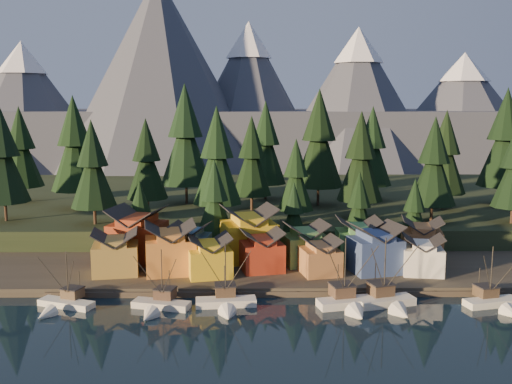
{
  "coord_description": "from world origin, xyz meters",
  "views": [
    {
      "loc": [
        -4.31,
        -80.38,
        33.29
      ],
      "look_at": [
        -3.24,
        30.0,
        16.19
      ],
      "focal_mm": 40.0,
      "sensor_mm": 36.0,
      "label": 1
    }
  ],
  "objects_px": {
    "boat_5": "(389,293)",
    "boat_1": "(158,298)",
    "boat_2": "(226,295)",
    "house_back_0": "(138,233)",
    "boat_4": "(348,294)",
    "boat_0": "(61,298)",
    "house_front_0": "(115,251)",
    "house_front_1": "(170,246)",
    "house_back_1": "(190,243)",
    "boat_6": "(497,295)"
  },
  "relations": [
    {
      "from": "boat_5",
      "to": "boat_1",
      "type": "bearing_deg",
      "value": 165.4
    },
    {
      "from": "boat_2",
      "to": "boat_5",
      "type": "relative_size",
      "value": 0.92
    },
    {
      "from": "house_back_0",
      "to": "boat_4",
      "type": "bearing_deg",
      "value": -18.59
    },
    {
      "from": "boat_0",
      "to": "house_front_0",
      "type": "height_order",
      "value": "house_front_0"
    },
    {
      "from": "house_front_0",
      "to": "house_back_0",
      "type": "relative_size",
      "value": 0.78
    },
    {
      "from": "boat_2",
      "to": "house_back_0",
      "type": "relative_size",
      "value": 0.97
    },
    {
      "from": "boat_0",
      "to": "boat_2",
      "type": "height_order",
      "value": "boat_2"
    },
    {
      "from": "boat_1",
      "to": "house_front_0",
      "type": "relative_size",
      "value": 1.15
    },
    {
      "from": "boat_0",
      "to": "boat_2",
      "type": "xyz_separation_m",
      "value": [
        27.0,
        0.13,
        0.35
      ]
    },
    {
      "from": "house_front_1",
      "to": "boat_2",
      "type": "bearing_deg",
      "value": -64.71
    },
    {
      "from": "boat_1",
      "to": "house_back_1",
      "type": "relative_size",
      "value": 1.28
    },
    {
      "from": "boat_0",
      "to": "boat_4",
      "type": "distance_m",
      "value": 47.03
    },
    {
      "from": "boat_5",
      "to": "house_back_1",
      "type": "xyz_separation_m",
      "value": [
        -34.92,
        21.31,
        3.23
      ]
    },
    {
      "from": "house_back_1",
      "to": "house_front_0",
      "type": "bearing_deg",
      "value": -143.17
    },
    {
      "from": "boat_6",
      "to": "house_front_1",
      "type": "height_order",
      "value": "house_front_1"
    },
    {
      "from": "boat_2",
      "to": "house_front_0",
      "type": "relative_size",
      "value": 1.24
    },
    {
      "from": "boat_6",
      "to": "house_front_1",
      "type": "xyz_separation_m",
      "value": [
        -55.75,
        15.73,
        4.42
      ]
    },
    {
      "from": "boat_4",
      "to": "house_back_1",
      "type": "bearing_deg",
      "value": 128.96
    },
    {
      "from": "house_front_0",
      "to": "house_front_1",
      "type": "relative_size",
      "value": 0.88
    },
    {
      "from": "boat_6",
      "to": "boat_2",
      "type": "bearing_deg",
      "value": 165.83
    },
    {
      "from": "boat_2",
      "to": "boat_5",
      "type": "xyz_separation_m",
      "value": [
        26.88,
        -0.0,
        0.32
      ]
    },
    {
      "from": "boat_5",
      "to": "house_back_1",
      "type": "height_order",
      "value": "boat_5"
    },
    {
      "from": "boat_1",
      "to": "house_front_1",
      "type": "relative_size",
      "value": 1.01
    },
    {
      "from": "boat_4",
      "to": "house_front_1",
      "type": "bearing_deg",
      "value": 139.85
    },
    {
      "from": "boat_1",
      "to": "house_back_1",
      "type": "distance_m",
      "value": 22.72
    },
    {
      "from": "boat_4",
      "to": "boat_1",
      "type": "bearing_deg",
      "value": 167.5
    },
    {
      "from": "house_front_0",
      "to": "house_back_0",
      "type": "xyz_separation_m",
      "value": [
        2.48,
        8.92,
        1.44
      ]
    },
    {
      "from": "boat_0",
      "to": "boat_2",
      "type": "relative_size",
      "value": 0.89
    },
    {
      "from": "house_front_1",
      "to": "boat_1",
      "type": "bearing_deg",
      "value": -100.1
    },
    {
      "from": "boat_2",
      "to": "house_back_1",
      "type": "height_order",
      "value": "boat_2"
    },
    {
      "from": "boat_2",
      "to": "boat_4",
      "type": "xyz_separation_m",
      "value": [
        20.02,
        -0.62,
        0.39
      ]
    },
    {
      "from": "boat_5",
      "to": "house_front_1",
      "type": "distance_m",
      "value": 41.28
    },
    {
      "from": "boat_4",
      "to": "house_front_0",
      "type": "distance_m",
      "value": 44.32
    },
    {
      "from": "boat_1",
      "to": "boat_4",
      "type": "bearing_deg",
      "value": 14.63
    },
    {
      "from": "boat_2",
      "to": "house_front_1",
      "type": "distance_m",
      "value": 19.52
    },
    {
      "from": "boat_4",
      "to": "boat_6",
      "type": "bearing_deg",
      "value": -12.39
    },
    {
      "from": "boat_1",
      "to": "boat_5",
      "type": "distance_m",
      "value": 37.91
    },
    {
      "from": "boat_1",
      "to": "boat_6",
      "type": "xyz_separation_m",
      "value": [
        55.54,
        0.56,
        0.1
      ]
    },
    {
      "from": "boat_1",
      "to": "house_front_1",
      "type": "bearing_deg",
      "value": 104.82
    },
    {
      "from": "house_back_1",
      "to": "boat_2",
      "type": "bearing_deg",
      "value": -58.97
    },
    {
      "from": "house_front_0",
      "to": "house_front_1",
      "type": "distance_m",
      "value": 10.3
    },
    {
      "from": "house_front_1",
      "to": "house_back_0",
      "type": "xyz_separation_m",
      "value": [
        -7.77,
        8.16,
        0.76
      ]
    },
    {
      "from": "boat_6",
      "to": "house_back_0",
      "type": "relative_size",
      "value": 0.92
    },
    {
      "from": "boat_2",
      "to": "house_back_0",
      "type": "distance_m",
      "value": 30.67
    },
    {
      "from": "boat_5",
      "to": "boat_6",
      "type": "distance_m",
      "value": 17.66
    },
    {
      "from": "boat_5",
      "to": "house_back_0",
      "type": "distance_m",
      "value": 51.78
    },
    {
      "from": "boat_6",
      "to": "boat_1",
      "type": "bearing_deg",
      "value": 166.85
    },
    {
      "from": "house_front_1",
      "to": "house_back_0",
      "type": "relative_size",
      "value": 0.89
    },
    {
      "from": "house_front_0",
      "to": "house_front_1",
      "type": "height_order",
      "value": "house_front_1"
    },
    {
      "from": "boat_4",
      "to": "boat_5",
      "type": "bearing_deg",
      "value": -7.89
    }
  ]
}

